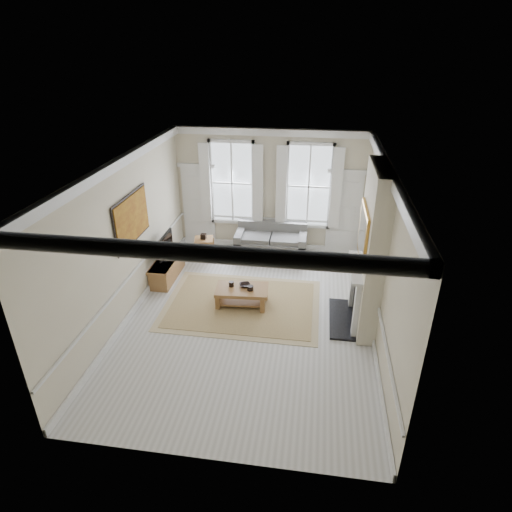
% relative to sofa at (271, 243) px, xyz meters
% --- Properties ---
extents(floor, '(7.20, 7.20, 0.00)m').
position_rel_sofa_xyz_m(floor, '(-0.11, -3.11, -0.37)').
color(floor, '#B7B5AD').
rests_on(floor, ground).
extents(ceiling, '(7.20, 7.20, 0.00)m').
position_rel_sofa_xyz_m(ceiling, '(-0.11, -3.11, 3.03)').
color(ceiling, white).
rests_on(ceiling, back_wall).
extents(back_wall, '(5.20, 0.00, 5.20)m').
position_rel_sofa_xyz_m(back_wall, '(-0.11, 0.49, 1.33)').
color(back_wall, beige).
rests_on(back_wall, floor).
extents(left_wall, '(0.00, 7.20, 7.20)m').
position_rel_sofa_xyz_m(left_wall, '(-2.71, -3.11, 1.33)').
color(left_wall, beige).
rests_on(left_wall, floor).
extents(right_wall, '(0.00, 7.20, 7.20)m').
position_rel_sofa_xyz_m(right_wall, '(2.49, -3.11, 1.33)').
color(right_wall, beige).
rests_on(right_wall, floor).
extents(window_left, '(1.26, 0.20, 2.20)m').
position_rel_sofa_xyz_m(window_left, '(-1.16, 0.44, 1.53)').
color(window_left, '#B2BCC6').
rests_on(window_left, back_wall).
extents(window_right, '(1.26, 0.20, 2.20)m').
position_rel_sofa_xyz_m(window_right, '(0.94, 0.44, 1.53)').
color(window_right, '#B2BCC6').
rests_on(window_right, back_wall).
extents(door_left, '(0.90, 0.08, 2.30)m').
position_rel_sofa_xyz_m(door_left, '(-2.16, 0.45, 0.78)').
color(door_left, silver).
rests_on(door_left, floor).
extents(door_right, '(0.90, 0.08, 2.30)m').
position_rel_sofa_xyz_m(door_right, '(1.94, 0.45, 0.78)').
color(door_right, silver).
rests_on(door_right, floor).
extents(painting, '(0.05, 1.66, 1.06)m').
position_rel_sofa_xyz_m(painting, '(-2.67, -2.81, 1.68)').
color(painting, '#B0811E').
rests_on(painting, left_wall).
extents(chimney_breast, '(0.35, 1.70, 3.38)m').
position_rel_sofa_xyz_m(chimney_breast, '(2.32, -2.91, 1.33)').
color(chimney_breast, beige).
rests_on(chimney_breast, floor).
extents(hearth, '(0.55, 1.50, 0.05)m').
position_rel_sofa_xyz_m(hearth, '(1.89, -2.91, -0.34)').
color(hearth, black).
rests_on(hearth, floor).
extents(fireplace, '(0.21, 1.45, 1.33)m').
position_rel_sofa_xyz_m(fireplace, '(2.09, -2.91, 0.37)').
color(fireplace, silver).
rests_on(fireplace, floor).
extents(mirror, '(0.06, 1.26, 1.06)m').
position_rel_sofa_xyz_m(mirror, '(2.10, -2.91, 1.68)').
color(mirror, '#B78232').
rests_on(mirror, chimney_breast).
extents(sofa, '(1.94, 0.94, 0.88)m').
position_rel_sofa_xyz_m(sofa, '(0.00, 0.00, 0.00)').
color(sofa, slate).
rests_on(sofa, floor).
extents(side_table, '(0.58, 0.58, 0.60)m').
position_rel_sofa_xyz_m(side_table, '(-1.79, -0.51, 0.12)').
color(side_table, brown).
rests_on(side_table, floor).
extents(rug, '(3.50, 2.60, 0.02)m').
position_rel_sofa_xyz_m(rug, '(-0.36, -2.65, -0.35)').
color(rug, olive).
rests_on(rug, floor).
extents(coffee_table, '(1.22, 0.77, 0.44)m').
position_rel_sofa_xyz_m(coffee_table, '(-0.36, -2.65, -0.01)').
color(coffee_table, brown).
rests_on(coffee_table, rug).
extents(ceramic_pot_a, '(0.11, 0.11, 0.11)m').
position_rel_sofa_xyz_m(ceramic_pot_a, '(-0.61, -2.60, 0.13)').
color(ceramic_pot_a, black).
rests_on(ceramic_pot_a, coffee_table).
extents(ceramic_pot_b, '(0.14, 0.14, 0.10)m').
position_rel_sofa_xyz_m(ceramic_pot_b, '(-0.16, -2.70, 0.12)').
color(ceramic_pot_b, black).
rests_on(ceramic_pot_b, coffee_table).
extents(bowl, '(0.32, 0.32, 0.06)m').
position_rel_sofa_xyz_m(bowl, '(-0.31, -2.55, 0.10)').
color(bowl, black).
rests_on(bowl, coffee_table).
extents(tv_stand, '(0.46, 1.44, 0.51)m').
position_rel_sofa_xyz_m(tv_stand, '(-2.45, -1.69, -0.11)').
color(tv_stand, brown).
rests_on(tv_stand, floor).
extents(tv, '(0.08, 0.90, 0.68)m').
position_rel_sofa_xyz_m(tv, '(-2.42, -1.69, 0.54)').
color(tv, black).
rests_on(tv, tv_stand).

